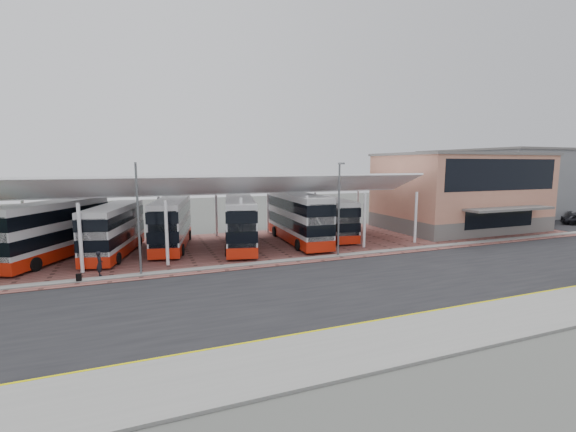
# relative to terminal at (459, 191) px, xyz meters

# --- Properties ---
(ground) EXTENTS (140.00, 140.00, 0.00)m
(ground) POSITION_rel_terminal_xyz_m (-23.00, -13.92, -4.66)
(ground) COLOR #40423E
(road) EXTENTS (120.00, 14.00, 0.02)m
(road) POSITION_rel_terminal_xyz_m (-23.00, -14.92, -4.65)
(road) COLOR black
(road) RESTS_ON ground
(forecourt) EXTENTS (72.00, 16.00, 0.06)m
(forecourt) POSITION_rel_terminal_xyz_m (-21.00, -0.92, -4.63)
(forecourt) COLOR brown
(forecourt) RESTS_ON ground
(sidewalk) EXTENTS (120.00, 4.00, 0.14)m
(sidewalk) POSITION_rel_terminal_xyz_m (-23.00, -22.92, -4.59)
(sidewalk) COLOR slate
(sidewalk) RESTS_ON ground
(north_kerb) EXTENTS (120.00, 0.80, 0.14)m
(north_kerb) POSITION_rel_terminal_xyz_m (-23.00, -7.72, -4.59)
(north_kerb) COLOR slate
(north_kerb) RESTS_ON ground
(yellow_line_near) EXTENTS (120.00, 0.12, 0.01)m
(yellow_line_near) POSITION_rel_terminal_xyz_m (-23.00, -20.92, -4.63)
(yellow_line_near) COLOR #D1CA00
(yellow_line_near) RESTS_ON road
(yellow_line_far) EXTENTS (120.00, 0.12, 0.01)m
(yellow_line_far) POSITION_rel_terminal_xyz_m (-23.00, -20.62, -4.63)
(yellow_line_far) COLOR #D1CA00
(yellow_line_far) RESTS_ON road
(canopy) EXTENTS (37.00, 11.63, 7.07)m
(canopy) POSITION_rel_terminal_xyz_m (-29.00, 0.01, 1.14)
(canopy) COLOR white
(canopy) RESTS_ON ground
(terminal) EXTENTS (18.40, 14.40, 9.25)m
(terminal) POSITION_rel_terminal_xyz_m (0.00, 0.00, 0.00)
(terminal) COLOR #64615E
(terminal) RESTS_ON ground
(warehouse) EXTENTS (30.50, 20.50, 10.25)m
(warehouse) POSITION_rel_terminal_xyz_m (25.00, 10.08, 0.50)
(warehouse) COLOR slate
(warehouse) RESTS_ON ground
(lamp_west) EXTENTS (0.16, 0.90, 8.07)m
(lamp_west) POSITION_rel_terminal_xyz_m (-37.00, -7.65, -0.30)
(lamp_west) COLOR #595C60
(lamp_west) RESTS_ON ground
(lamp_east) EXTENTS (0.16, 0.90, 8.07)m
(lamp_east) POSITION_rel_terminal_xyz_m (-21.00, -7.65, -0.30)
(lamp_east) COLOR #595C60
(lamp_east) RESTS_ON ground
(bus_0) EXTENTS (7.91, 11.56, 4.82)m
(bus_0) POSITION_rel_terminal_xyz_m (-43.68, 0.03, -2.21)
(bus_0) COLOR #BDBDBF
(bus_0) RESTS_ON forecourt
(bus_1) EXTENTS (4.93, 10.86, 4.36)m
(bus_1) POSITION_rel_terminal_xyz_m (-39.02, -0.31, -2.43)
(bus_1) COLOR #BDBDBF
(bus_1) RESTS_ON forecourt
(bus_2) EXTENTS (4.81, 11.44, 4.60)m
(bus_2) POSITION_rel_terminal_xyz_m (-34.10, 1.07, -2.32)
(bus_2) COLOR #BDBDBF
(bus_2) RESTS_ON forecourt
(bus_3) EXTENTS (4.98, 11.58, 4.65)m
(bus_3) POSITION_rel_terminal_xyz_m (-28.05, -1.17, -2.29)
(bus_3) COLOR #BDBDBF
(bus_3) RESTS_ON forecourt
(bus_4) EXTENTS (3.48, 12.14, 4.95)m
(bus_4) POSITION_rel_terminal_xyz_m (-21.93, -0.90, -2.14)
(bus_4) COLOR #BDBDBF
(bus_4) RESTS_ON forecourt
(bus_5) EXTENTS (4.00, 10.35, 4.16)m
(bus_5) POSITION_rel_terminal_xyz_m (-17.26, 0.38, -2.53)
(bus_5) COLOR #BDBDBF
(bus_5) RESTS_ON forecourt
(pedestrian) EXTENTS (0.56, 0.73, 1.80)m
(pedestrian) POSITION_rel_terminal_xyz_m (-39.71, -6.97, -3.70)
(pedestrian) COLOR black
(pedestrian) RESTS_ON forecourt
(suitcase) EXTENTS (0.33, 0.24, 0.57)m
(suitcase) POSITION_rel_terminal_xyz_m (-40.93, -7.92, -4.32)
(suitcase) COLOR black
(suitcase) RESTS_ON forecourt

